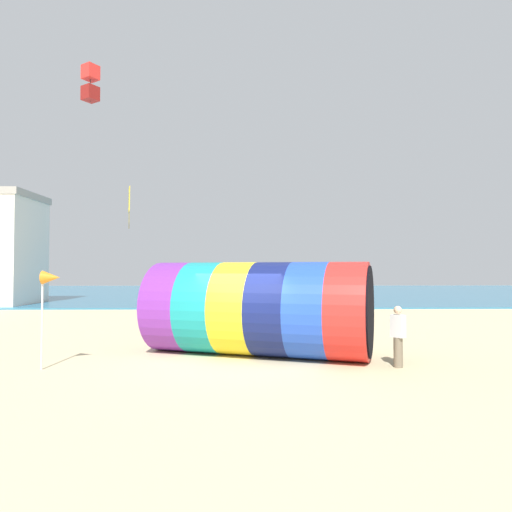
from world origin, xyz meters
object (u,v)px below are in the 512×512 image
at_px(kite_handler, 398,336).
at_px(beach_flag, 50,282).
at_px(kite_yellow_diamond, 129,200).
at_px(bystander_mid_beach, 186,302).
at_px(giant_inflatable_tube, 258,309).
at_px(kite_red_box, 90,83).
at_px(bystander_near_water, 171,310).

distance_m(kite_handler, beach_flag, 9.34).
distance_m(kite_yellow_diamond, bystander_mid_beach, 6.69).
xyz_separation_m(giant_inflatable_tube, bystander_mid_beach, (-3.63, 10.70, -0.55)).
bearing_deg(kite_red_box, beach_flag, -79.10).
bearing_deg(giant_inflatable_tube, bystander_mid_beach, 108.75).
relative_size(kite_handler, bystander_mid_beach, 0.96).
relative_size(kite_handler, kite_red_box, 1.05).
bearing_deg(kite_yellow_diamond, kite_red_box, -88.21).
bearing_deg(bystander_mid_beach, bystander_near_water, -89.03).
xyz_separation_m(kite_handler, kite_yellow_diamond, (-10.71, 13.62, 5.71)).
xyz_separation_m(kite_handler, bystander_near_water, (-7.25, 7.04, 0.06)).
bearing_deg(giant_inflatable_tube, kite_handler, -25.94).
relative_size(kite_handler, bystander_near_water, 0.94).
relative_size(bystander_near_water, bystander_mid_beach, 1.02).
bearing_deg(giant_inflatable_tube, beach_flag, -161.14).
height_order(kite_red_box, beach_flag, kite_red_box).
relative_size(giant_inflatable_tube, bystander_near_water, 4.17).
xyz_separation_m(kite_handler, beach_flag, (-9.22, -0.08, 1.46)).
relative_size(kite_red_box, beach_flag, 0.60).
height_order(kite_yellow_diamond, bystander_mid_beach, kite_yellow_diamond).
distance_m(giant_inflatable_tube, bystander_mid_beach, 11.31).
bearing_deg(kite_handler, beach_flag, -179.49).
bearing_deg(kite_red_box, kite_yellow_diamond, 91.79).
distance_m(kite_handler, bystander_mid_beach, 14.50).
bearing_deg(beach_flag, kite_yellow_diamond, 96.18).
distance_m(kite_red_box, bystander_near_water, 9.94).
height_order(bystander_near_water, beach_flag, beach_flag).
height_order(kite_handler, bystander_near_water, bystander_near_water).
xyz_separation_m(bystander_mid_beach, beach_flag, (-1.88, -12.59, 1.43)).
bearing_deg(giant_inflatable_tube, bystander_near_water, 124.08).
bearing_deg(kite_handler, kite_yellow_diamond, 128.17).
height_order(kite_handler, beach_flag, beach_flag).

